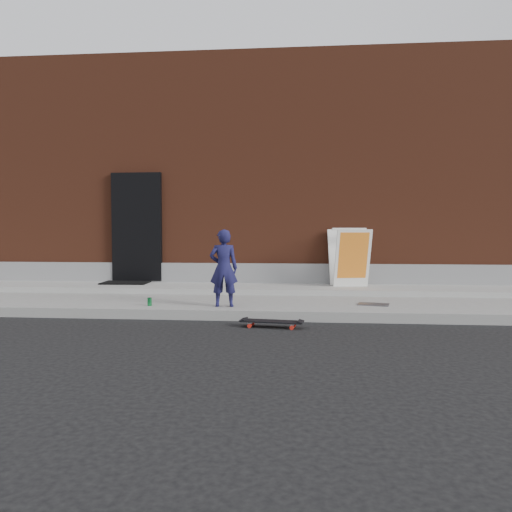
# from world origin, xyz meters

# --- Properties ---
(ground) EXTENTS (80.00, 80.00, 0.00)m
(ground) POSITION_xyz_m (0.00, 0.00, 0.00)
(ground) COLOR black
(ground) RESTS_ON ground
(sidewalk) EXTENTS (20.00, 3.00, 0.15)m
(sidewalk) POSITION_xyz_m (0.00, 1.50, 0.07)
(sidewalk) COLOR slate
(sidewalk) RESTS_ON ground
(apron) EXTENTS (20.00, 1.20, 0.10)m
(apron) POSITION_xyz_m (0.00, 2.40, 0.20)
(apron) COLOR gray
(apron) RESTS_ON sidewalk
(building) EXTENTS (20.00, 8.10, 5.00)m
(building) POSITION_xyz_m (-0.00, 6.99, 2.50)
(building) COLOR #5F2C1A
(building) RESTS_ON ground
(child) EXTENTS (0.46, 0.33, 1.20)m
(child) POSITION_xyz_m (-0.37, 0.40, 0.75)
(child) COLOR #181742
(child) RESTS_ON sidewalk
(skateboard) EXTENTS (0.86, 0.32, 0.10)m
(skateboard) POSITION_xyz_m (0.43, -0.44, 0.08)
(skateboard) COLOR red
(skateboard) RESTS_ON ground
(pizza_sign) EXTENTS (0.82, 0.91, 1.13)m
(pizza_sign) POSITION_xyz_m (1.76, 2.57, 0.81)
(pizza_sign) COLOR white
(pizza_sign) RESTS_ON apron
(soda_can) EXTENTS (0.07, 0.07, 0.13)m
(soda_can) POSITION_xyz_m (-1.54, 0.38, 0.21)
(soda_can) COLOR #1A823B
(soda_can) RESTS_ON sidewalk
(doormat) EXTENTS (0.95, 0.78, 0.03)m
(doormat) POSITION_xyz_m (-2.75, 2.70, 0.26)
(doormat) COLOR black
(doormat) RESTS_ON apron
(utility_plate) EXTENTS (0.53, 0.41, 0.01)m
(utility_plate) POSITION_xyz_m (1.97, 0.79, 0.16)
(utility_plate) COLOR #504F54
(utility_plate) RESTS_ON sidewalk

